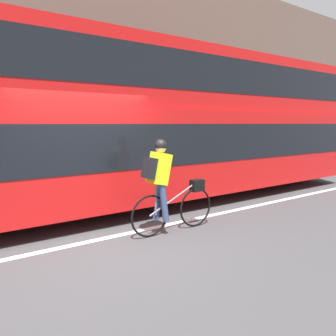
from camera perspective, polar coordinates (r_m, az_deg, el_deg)
The scene contains 7 objects.
ground_plane at distance 5.71m, azimuth -11.64°, elevation -12.58°, with size 80.00×80.00×0.00m, color #424244.
road_center_line at distance 5.83m, azimuth -12.20°, elevation -12.12°, with size 50.00×0.14×0.01m, color silver.
sidewalk_curb at distance 11.12m, azimuth -23.72°, elevation -2.83°, with size 60.00×2.09×0.11m.
building_facade at distance 12.34m, azimuth -26.00°, elevation 17.76°, with size 60.00×0.30×8.55m.
bus at distance 8.34m, azimuth 0.96°, elevation 8.41°, with size 11.62×2.61×3.71m.
cyclist_on_bike at distance 5.80m, azimuth -0.41°, elevation -2.77°, with size 1.78×0.32×1.70m.
trash_bin at distance 12.63m, azimuth -3.04°, elevation 1.46°, with size 0.57×0.57×0.96m.
Camera 1 is at (-2.09, -4.93, 1.97)m, focal length 35.00 mm.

